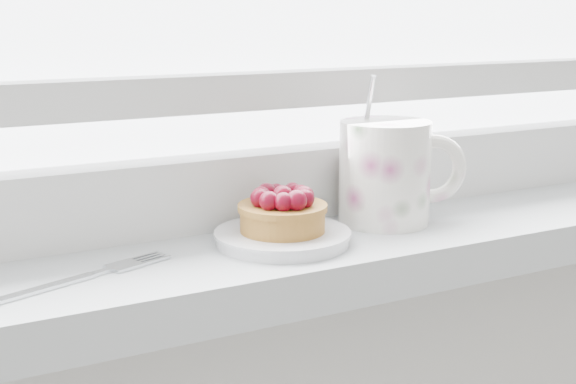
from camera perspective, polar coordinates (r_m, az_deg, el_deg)
saucer at (r=0.72m, az=-0.39°, el=-3.25°), size 0.12×0.12×0.01m
raspberry_tart at (r=0.72m, az=-0.38°, el=-1.35°), size 0.08×0.08×0.04m
floral_mug at (r=0.79m, az=7.13°, el=1.56°), size 0.14×0.11×0.15m
fork at (r=0.65m, az=-14.85°, el=-6.01°), size 0.17×0.07×0.00m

